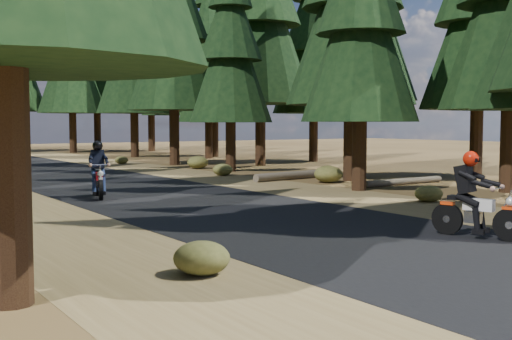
# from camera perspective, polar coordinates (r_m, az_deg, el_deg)

# --- Properties ---
(ground) EXTENTS (120.00, 120.00, 0.00)m
(ground) POSITION_cam_1_polar(r_m,az_deg,el_deg) (14.07, 3.40, -4.84)
(ground) COLOR #443218
(ground) RESTS_ON ground
(road) EXTENTS (6.00, 100.00, 0.01)m
(road) POSITION_cam_1_polar(r_m,az_deg,el_deg) (18.27, -6.11, -2.76)
(road) COLOR black
(road) RESTS_ON ground
(shoulder_l) EXTENTS (3.20, 100.00, 0.01)m
(shoulder_l) POSITION_cam_1_polar(r_m,az_deg,el_deg) (16.67, -20.30, -3.67)
(shoulder_l) COLOR brown
(shoulder_l) RESTS_ON ground
(shoulder_r) EXTENTS (3.20, 100.00, 0.01)m
(shoulder_r) POSITION_cam_1_polar(r_m,az_deg,el_deg) (20.79, 5.21, -1.93)
(shoulder_r) COLOR brown
(shoulder_r) RESTS_ON ground
(pine_forest) EXTENTS (34.59, 55.08, 16.32)m
(pine_forest) POSITION_cam_1_polar(r_m,az_deg,el_deg) (33.68, -19.37, 13.65)
(pine_forest) COLOR black
(pine_forest) RESTS_ON ground
(log_near) EXTENTS (4.72, 1.03, 0.32)m
(log_near) POSITION_cam_1_polar(r_m,az_deg,el_deg) (25.56, 3.90, -0.43)
(log_near) COLOR #4C4233
(log_near) RESTS_ON ground
(log_far) EXTENTS (3.89, 0.35, 0.24)m
(log_far) POSITION_cam_1_polar(r_m,az_deg,el_deg) (23.69, 13.02, -0.99)
(log_far) COLOR #4C4233
(log_far) RESTS_ON ground
(understory_shrubs) EXTENTS (15.69, 31.22, 0.64)m
(understory_shrubs) POSITION_cam_1_polar(r_m,az_deg,el_deg) (21.26, -4.35, -1.08)
(understory_shrubs) COLOR #474C1E
(understory_shrubs) RESTS_ON ground
(rider_lead) EXTENTS (1.06, 1.95, 1.66)m
(rider_lead) POSITION_cam_1_polar(r_m,az_deg,el_deg) (12.96, 19.12, -3.34)
(rider_lead) COLOR silver
(rider_lead) RESTS_ON road
(rider_follow) EXTENTS (1.03, 1.97, 1.68)m
(rider_follow) POSITION_cam_1_polar(r_m,az_deg,el_deg) (19.40, -13.81, -0.79)
(rider_follow) COLOR maroon
(rider_follow) RESTS_ON road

